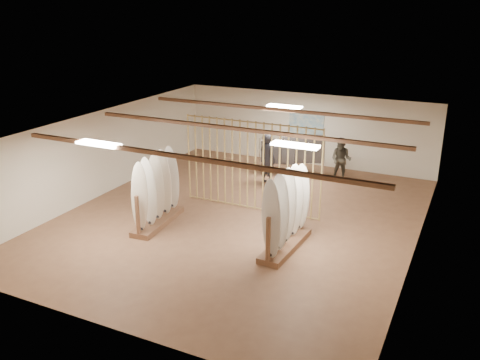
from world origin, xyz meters
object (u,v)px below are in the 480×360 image
at_px(clothing_rack_a, 279,152).
at_px(shopper_b, 341,157).
at_px(rack_left, 157,201).
at_px(clothing_rack_b, 302,149).
at_px(rack_right, 286,222).
at_px(shopper_a, 268,155).

xyz_separation_m(clothing_rack_a, shopper_b, (2.18, 0.52, -0.05)).
xyz_separation_m(rack_left, clothing_rack_a, (1.59, 5.48, 0.23)).
relative_size(rack_left, shopper_b, 1.25).
bearing_deg(clothing_rack_b, shopper_b, -8.98).
relative_size(rack_right, shopper_b, 1.28).
distance_m(clothing_rack_a, shopper_b, 2.24).
bearing_deg(rack_right, clothing_rack_a, 116.00).
bearing_deg(shopper_b, clothing_rack_a, -162.74).
relative_size(rack_right, clothing_rack_a, 1.58).
relative_size(clothing_rack_a, shopper_a, 0.70).
bearing_deg(shopper_a, shopper_b, -126.61).
xyz_separation_m(clothing_rack_b, shopper_a, (-0.88, -1.13, -0.05)).
bearing_deg(rack_right, shopper_a, 120.78).
xyz_separation_m(rack_left, clothing_rack_b, (2.39, 5.72, 0.37)).
xyz_separation_m(rack_right, clothing_rack_a, (-2.30, 5.33, 0.21)).
distance_m(rack_right, clothing_rack_b, 5.78).
xyz_separation_m(clothing_rack_a, shopper_a, (-0.08, -0.88, 0.09)).
relative_size(rack_right, shopper_a, 1.11).
height_order(rack_left, rack_right, rack_right).
bearing_deg(clothing_rack_b, shopper_a, -148.13).
bearing_deg(rack_right, clothing_rack_b, 107.70).
relative_size(shopper_a, shopper_b, 1.15).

